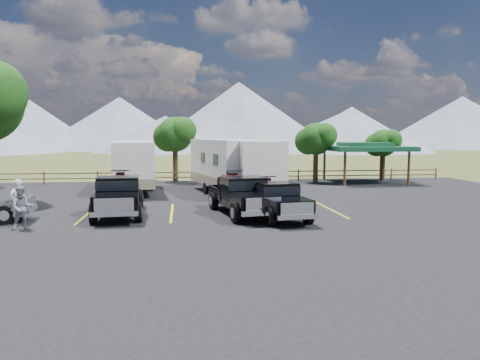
{
  "coord_description": "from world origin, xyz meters",
  "views": [
    {
      "loc": [
        -1.48,
        -18.79,
        3.83
      ],
      "look_at": [
        1.36,
        3.99,
        1.6
      ],
      "focal_mm": 35.0,
      "sensor_mm": 36.0,
      "label": 1
    }
  ],
  "objects": [
    {
      "name": "tree_north",
      "position": [
        -2.03,
        19.02,
        3.83
      ],
      "size": [
        3.46,
        3.24,
        5.25
      ],
      "color": "#302212",
      "rests_on": "ground"
    },
    {
      "name": "trailer_right",
      "position": [
        2.67,
        9.99,
        1.84
      ],
      "size": [
        3.3,
        9.93,
        3.44
      ],
      "rotation": [
        0.0,
        0.0,
        0.09
      ],
      "color": "white",
      "rests_on": "asphalt_lot"
    },
    {
      "name": "stall_lines",
      "position": [
        0.0,
        4.0,
        0.04
      ],
      "size": [
        12.12,
        5.5,
        0.01
      ],
      "color": "gold",
      "rests_on": "asphalt_lot"
    },
    {
      "name": "trailer_center",
      "position": [
        1.3,
        10.89,
        1.86
      ],
      "size": [
        4.34,
        10.04,
        3.48
      ],
      "rotation": [
        0.0,
        0.0,
        0.23
      ],
      "color": "white",
      "rests_on": "asphalt_lot"
    },
    {
      "name": "rig_center",
      "position": [
        1.33,
        3.11,
        1.01
      ],
      "size": [
        2.97,
        6.3,
        2.02
      ],
      "rotation": [
        0.0,
        0.0,
        0.18
      ],
      "color": "black",
      "rests_on": "asphalt_lot"
    },
    {
      "name": "asphalt_lot",
      "position": [
        0.0,
        3.0,
        0.02
      ],
      "size": [
        44.0,
        34.0,
        0.04
      ],
      "primitive_type": "cube",
      "color": "black",
      "rests_on": "ground"
    },
    {
      "name": "tree_ne_b",
      "position": [
        14.98,
        18.01,
        3.13
      ],
      "size": [
        2.77,
        2.59,
        4.27
      ],
      "color": "#302212",
      "rests_on": "ground"
    },
    {
      "name": "ground",
      "position": [
        0.0,
        0.0,
        0.0
      ],
      "size": [
        320.0,
        320.0,
        0.0
      ],
      "primitive_type": "plane",
      "color": "#414A1F",
      "rests_on": "ground"
    },
    {
      "name": "rail_fence",
      "position": [
        2.0,
        18.5,
        0.61
      ],
      "size": [
        36.12,
        0.12,
        1.0
      ],
      "color": "brown",
      "rests_on": "ground"
    },
    {
      "name": "trailer_left",
      "position": [
        -4.66,
        12.76,
        1.79
      ],
      "size": [
        3.22,
        9.64,
        3.33
      ],
      "rotation": [
        0.0,
        0.0,
        0.1
      ],
      "color": "white",
      "rests_on": "asphalt_lot"
    },
    {
      "name": "rig_right",
      "position": [
        2.74,
        2.02,
        0.92
      ],
      "size": [
        2.47,
        5.65,
        1.83
      ],
      "rotation": [
        0.0,
        0.0,
        0.13
      ],
      "color": "black",
      "rests_on": "asphalt_lot"
    },
    {
      "name": "person_a",
      "position": [
        -8.39,
        1.82,
        1.0
      ],
      "size": [
        0.83,
        0.81,
        1.93
      ],
      "primitive_type": "imported",
      "rotation": [
        0.0,
        0.0,
        3.87
      ],
      "color": "silver",
      "rests_on": "asphalt_lot"
    },
    {
      "name": "pavilion",
      "position": [
        13.0,
        17.0,
        2.79
      ],
      "size": [
        6.2,
        6.2,
        3.22
      ],
      "color": "brown",
      "rests_on": "ground"
    },
    {
      "name": "tree_ne_a",
      "position": [
        8.97,
        17.01,
        3.48
      ],
      "size": [
        3.11,
        2.92,
        4.76
      ],
      "color": "#302212",
      "rests_on": "ground"
    },
    {
      "name": "rig_left",
      "position": [
        -4.46,
        3.66,
        1.03
      ],
      "size": [
        2.48,
        6.24,
        2.05
      ],
      "rotation": [
        0.0,
        0.0,
        0.07
      ],
      "color": "black",
      "rests_on": "asphalt_lot"
    },
    {
      "name": "person_b",
      "position": [
        -7.84,
        0.6,
        0.91
      ],
      "size": [
        1.02,
        0.9,
        1.75
      ],
      "primitive_type": "imported",
      "rotation": [
        0.0,
        0.0,
        0.33
      ],
      "color": "gray",
      "rests_on": "asphalt_lot"
    },
    {
      "name": "mountain_range",
      "position": [
        -7.63,
        105.98,
        7.87
      ],
      "size": [
        209.0,
        71.0,
        20.0
      ],
      "color": "slate",
      "rests_on": "ground"
    }
  ]
}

